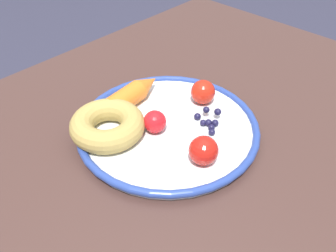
{
  "coord_description": "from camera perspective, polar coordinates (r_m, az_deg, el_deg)",
  "views": [
    {
      "loc": [
        -0.27,
        -0.26,
        1.11
      ],
      "look_at": [
        0.05,
        0.04,
        0.75
      ],
      "focal_mm": 38.5,
      "sensor_mm": 36.0,
      "label": 1
    }
  ],
  "objects": [
    {
      "name": "blueberry_pile",
      "position": [
        0.57,
        6.5,
        0.95
      ],
      "size": [
        0.05,
        0.05,
        0.02
      ],
      "color": "#191638",
      "rests_on": "plate"
    },
    {
      "name": "plate",
      "position": [
        0.57,
        0.0,
        -0.22
      ],
      "size": [
        0.29,
        0.29,
        0.02
      ],
      "color": "silver",
      "rests_on": "dining_table"
    },
    {
      "name": "tomato_near",
      "position": [
        0.55,
        -2.09,
        0.67
      ],
      "size": [
        0.04,
        0.04,
        0.04
      ],
      "primitive_type": "sphere",
      "color": "red",
      "rests_on": "plate"
    },
    {
      "name": "tomato_mid",
      "position": [
        0.5,
        5.65,
        -3.89
      ],
      "size": [
        0.04,
        0.04,
        0.04
      ],
      "primitive_type": "sphere",
      "color": "red",
      "rests_on": "plate"
    },
    {
      "name": "donut",
      "position": [
        0.55,
        -9.57,
        0.16
      ],
      "size": [
        0.13,
        0.13,
        0.04
      ],
      "primitive_type": "torus",
      "rotation": [
        0.0,
        0.0,
        2.94
      ],
      "color": "#AA9049",
      "rests_on": "plate"
    },
    {
      "name": "tomato_far",
      "position": [
        0.61,
        5.56,
        5.38
      ],
      "size": [
        0.04,
        0.04,
        0.04
      ],
      "primitive_type": "sphere",
      "color": "red",
      "rests_on": "plate"
    },
    {
      "name": "carrot_orange",
      "position": [
        0.62,
        -5.32,
        5.29
      ],
      "size": [
        0.12,
        0.05,
        0.04
      ],
      "color": "orange",
      "rests_on": "plate"
    },
    {
      "name": "dining_table",
      "position": [
        0.6,
        -0.61,
        -11.78
      ],
      "size": [
        1.1,
        0.77,
        0.73
      ],
      "color": "#422A26",
      "rests_on": "ground_plane"
    }
  ]
}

